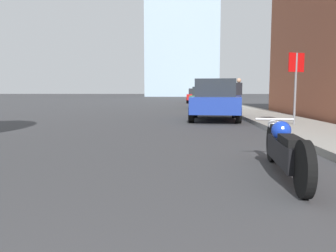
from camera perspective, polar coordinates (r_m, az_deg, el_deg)
sidewalk at (r=39.89m, az=8.09°, el=4.29°), size 2.38×240.00×0.15m
motorcycle at (r=4.98m, az=19.65°, el=-3.77°), size 0.62×2.63×0.76m
parked_car_blue at (r=14.05m, az=8.19°, el=4.54°), size 2.32×4.42×1.72m
parked_car_green at (r=24.87m, az=6.20°, el=4.97°), size 2.24×4.27×1.57m
parked_car_red at (r=35.36m, az=4.91°, el=5.29°), size 2.12×3.96×1.56m
stop_sign at (r=11.33m, az=21.37°, el=8.12°), size 0.57×0.26×2.28m
pedestrian at (r=18.74m, az=12.19°, el=5.50°), size 0.36×0.25×1.81m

